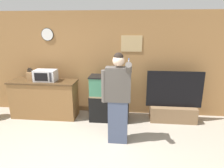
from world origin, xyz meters
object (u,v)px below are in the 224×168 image
(counter_island, at_px, (45,99))
(knife_block, at_px, (30,76))
(aquarium_on_stand, at_px, (109,98))
(tv_on_stand, at_px, (173,107))
(person_standing, at_px, (118,98))
(microwave, at_px, (46,75))

(counter_island, height_order, knife_block, knife_block)
(knife_block, relative_size, aquarium_on_stand, 0.28)
(knife_block, height_order, tv_on_stand, knife_block)
(tv_on_stand, relative_size, person_standing, 0.74)
(microwave, distance_m, tv_on_stand, 3.19)
(counter_island, bearing_deg, person_standing, -27.28)
(knife_block, relative_size, tv_on_stand, 0.24)
(knife_block, bearing_deg, microwave, -0.63)
(tv_on_stand, bearing_deg, person_standing, -140.39)
(counter_island, xyz_separation_m, person_standing, (1.92, -0.99, 0.46))
(counter_island, bearing_deg, tv_on_stand, 1.08)
(counter_island, relative_size, tv_on_stand, 1.26)
(aquarium_on_stand, bearing_deg, knife_block, 178.80)
(counter_island, xyz_separation_m, microwave, (0.08, 0.01, 0.60))
(tv_on_stand, distance_m, person_standing, 1.74)
(aquarium_on_stand, height_order, tv_on_stand, tv_on_stand)
(microwave, height_order, person_standing, person_standing)
(knife_block, xyz_separation_m, person_standing, (2.24, -1.00, -0.12))
(microwave, relative_size, knife_block, 1.67)
(knife_block, bearing_deg, counter_island, -2.41)
(microwave, relative_size, person_standing, 0.29)
(knife_block, distance_m, aquarium_on_stand, 2.04)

